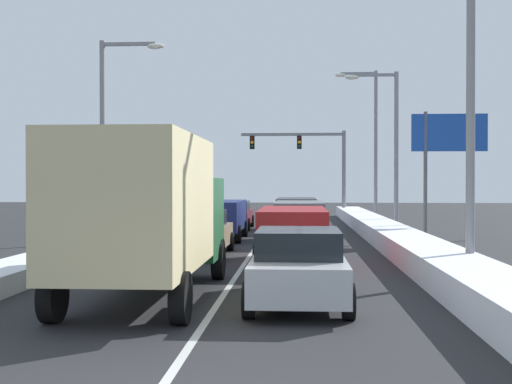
{
  "coord_description": "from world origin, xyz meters",
  "views": [
    {
      "loc": [
        1.62,
        -6.48,
        2.43
      ],
      "look_at": [
        -0.72,
        30.2,
        1.94
      ],
      "focal_mm": 46.5,
      "sensor_mm": 36.0,
      "label": 1
    }
  ],
  "objects_px": {
    "suv_navy_center_lane_third": "(219,216)",
    "street_lamp_right_near": "(455,92)",
    "sedan_silver_right_lane_nearest": "(298,266)",
    "sedan_tan_center_lane_second": "(199,233)",
    "street_lamp_right_far": "(371,133)",
    "box_truck_center_lane_nearest": "(148,209)",
    "street_lamp_right_mid": "(389,136)",
    "suv_gray_right_lane_third": "(299,218)",
    "sedan_maroon_center_lane_fourth": "(233,214)",
    "suv_charcoal_right_lane_fourth": "(296,211)",
    "traffic_light_gantry": "(311,155)",
    "street_lamp_left_mid": "(111,122)",
    "suv_red_right_lane_second": "(293,230)",
    "roadside_sign_right": "(449,146)"
  },
  "relations": [
    {
      "from": "suv_navy_center_lane_third",
      "to": "street_lamp_right_near",
      "type": "height_order",
      "value": "street_lamp_right_near"
    },
    {
      "from": "sedan_silver_right_lane_nearest",
      "to": "street_lamp_right_near",
      "type": "relative_size",
      "value": 0.57
    },
    {
      "from": "sedan_tan_center_lane_second",
      "to": "suv_navy_center_lane_third",
      "type": "height_order",
      "value": "suv_navy_center_lane_third"
    },
    {
      "from": "street_lamp_right_far",
      "to": "box_truck_center_lane_nearest",
      "type": "bearing_deg",
      "value": -105.3
    },
    {
      "from": "box_truck_center_lane_nearest",
      "to": "street_lamp_right_mid",
      "type": "distance_m",
      "value": 21.3
    },
    {
      "from": "suv_gray_right_lane_third",
      "to": "street_lamp_right_near",
      "type": "height_order",
      "value": "street_lamp_right_near"
    },
    {
      "from": "sedan_silver_right_lane_nearest",
      "to": "street_lamp_right_mid",
      "type": "relative_size",
      "value": 0.56
    },
    {
      "from": "street_lamp_right_mid",
      "to": "street_lamp_right_far",
      "type": "height_order",
      "value": "street_lamp_right_far"
    },
    {
      "from": "suv_gray_right_lane_third",
      "to": "sedan_maroon_center_lane_fourth",
      "type": "bearing_deg",
      "value": 113.95
    },
    {
      "from": "sedan_silver_right_lane_nearest",
      "to": "sedan_maroon_center_lane_fourth",
      "type": "bearing_deg",
      "value": 98.99
    },
    {
      "from": "sedan_silver_right_lane_nearest",
      "to": "suv_charcoal_right_lane_fourth",
      "type": "bearing_deg",
      "value": 90.25
    },
    {
      "from": "box_truck_center_lane_nearest",
      "to": "street_lamp_right_far",
      "type": "xyz_separation_m",
      "value": [
        7.64,
        27.93,
        3.64
      ]
    },
    {
      "from": "box_truck_center_lane_nearest",
      "to": "traffic_light_gantry",
      "type": "height_order",
      "value": "traffic_light_gantry"
    },
    {
      "from": "sedan_silver_right_lane_nearest",
      "to": "street_lamp_right_far",
      "type": "bearing_deg",
      "value": 80.96
    },
    {
      "from": "sedan_maroon_center_lane_fourth",
      "to": "suv_charcoal_right_lane_fourth",
      "type": "bearing_deg",
      "value": -21.61
    },
    {
      "from": "sedan_maroon_center_lane_fourth",
      "to": "street_lamp_right_mid",
      "type": "height_order",
      "value": "street_lamp_right_mid"
    },
    {
      "from": "sedan_tan_center_lane_second",
      "to": "street_lamp_left_mid",
      "type": "height_order",
      "value": "street_lamp_left_mid"
    },
    {
      "from": "suv_red_right_lane_second",
      "to": "sedan_maroon_center_lane_fourth",
      "type": "height_order",
      "value": "suv_red_right_lane_second"
    },
    {
      "from": "street_lamp_right_near",
      "to": "street_lamp_right_far",
      "type": "distance_m",
      "value": 24.81
    },
    {
      "from": "suv_charcoal_right_lane_fourth",
      "to": "box_truck_center_lane_nearest",
      "type": "relative_size",
      "value": 0.68
    },
    {
      "from": "roadside_sign_right",
      "to": "suv_gray_right_lane_third",
      "type": "bearing_deg",
      "value": -166.88
    },
    {
      "from": "suv_navy_center_lane_third",
      "to": "street_lamp_right_mid",
      "type": "relative_size",
      "value": 0.61
    },
    {
      "from": "street_lamp_right_far",
      "to": "roadside_sign_right",
      "type": "xyz_separation_m",
      "value": [
        1.95,
        -12.8,
        -1.53
      ]
    },
    {
      "from": "roadside_sign_right",
      "to": "box_truck_center_lane_nearest",
      "type": "bearing_deg",
      "value": -122.37
    },
    {
      "from": "sedan_silver_right_lane_nearest",
      "to": "sedan_maroon_center_lane_fourth",
      "type": "xyz_separation_m",
      "value": [
        -3.46,
        21.84,
        0.0
      ]
    },
    {
      "from": "sedan_maroon_center_lane_fourth",
      "to": "traffic_light_gantry",
      "type": "xyz_separation_m",
      "value": [
        4.4,
        12.61,
        3.73
      ]
    },
    {
      "from": "sedan_silver_right_lane_nearest",
      "to": "suv_red_right_lane_second",
      "type": "height_order",
      "value": "suv_red_right_lane_second"
    },
    {
      "from": "suv_gray_right_lane_third",
      "to": "street_lamp_left_mid",
      "type": "distance_m",
      "value": 8.63
    },
    {
      "from": "box_truck_center_lane_nearest",
      "to": "sedan_maroon_center_lane_fourth",
      "type": "distance_m",
      "value": 21.55
    },
    {
      "from": "street_lamp_right_near",
      "to": "street_lamp_left_mid",
      "type": "height_order",
      "value": "street_lamp_left_mid"
    },
    {
      "from": "suv_charcoal_right_lane_fourth",
      "to": "sedan_maroon_center_lane_fourth",
      "type": "bearing_deg",
      "value": 158.39
    },
    {
      "from": "suv_red_right_lane_second",
      "to": "suv_charcoal_right_lane_fourth",
      "type": "height_order",
      "value": "same"
    },
    {
      "from": "sedan_silver_right_lane_nearest",
      "to": "roadside_sign_right",
      "type": "height_order",
      "value": "roadside_sign_right"
    },
    {
      "from": "suv_navy_center_lane_third",
      "to": "box_truck_center_lane_nearest",
      "type": "bearing_deg",
      "value": -89.03
    },
    {
      "from": "street_lamp_right_near",
      "to": "roadside_sign_right",
      "type": "height_order",
      "value": "street_lamp_right_near"
    },
    {
      "from": "street_lamp_right_mid",
      "to": "traffic_light_gantry",
      "type": "bearing_deg",
      "value": 103.84
    },
    {
      "from": "suv_red_right_lane_second",
      "to": "street_lamp_right_near",
      "type": "height_order",
      "value": "street_lamp_right_near"
    },
    {
      "from": "suv_gray_right_lane_third",
      "to": "street_lamp_right_near",
      "type": "xyz_separation_m",
      "value": [
        3.87,
        -10.5,
        3.7
      ]
    },
    {
      "from": "street_lamp_right_mid",
      "to": "suv_navy_center_lane_third",
      "type": "bearing_deg",
      "value": -147.88
    },
    {
      "from": "street_lamp_left_mid",
      "to": "suv_navy_center_lane_third",
      "type": "bearing_deg",
      "value": 23.18
    },
    {
      "from": "suv_red_right_lane_second",
      "to": "box_truck_center_lane_nearest",
      "type": "relative_size",
      "value": 0.68
    },
    {
      "from": "suv_charcoal_right_lane_fourth",
      "to": "roadside_sign_right",
      "type": "relative_size",
      "value": 0.89
    },
    {
      "from": "suv_red_right_lane_second",
      "to": "suv_gray_right_lane_third",
      "type": "relative_size",
      "value": 1.0
    },
    {
      "from": "sedan_maroon_center_lane_fourth",
      "to": "roadside_sign_right",
      "type": "bearing_deg",
      "value": -32.79
    },
    {
      "from": "sedan_tan_center_lane_second",
      "to": "street_lamp_right_mid",
      "type": "bearing_deg",
      "value": 54.9
    },
    {
      "from": "box_truck_center_lane_nearest",
      "to": "suv_navy_center_lane_third",
      "type": "height_order",
      "value": "box_truck_center_lane_nearest"
    },
    {
      "from": "street_lamp_right_near",
      "to": "box_truck_center_lane_nearest",
      "type": "bearing_deg",
      "value": -155.97
    },
    {
      "from": "suv_gray_right_lane_third",
      "to": "suv_charcoal_right_lane_fourth",
      "type": "xyz_separation_m",
      "value": [
        -0.13,
        6.54,
        0.0
      ]
    },
    {
      "from": "box_truck_center_lane_nearest",
      "to": "street_lamp_right_near",
      "type": "distance_m",
      "value": 8.22
    },
    {
      "from": "suv_gray_right_lane_third",
      "to": "sedan_tan_center_lane_second",
      "type": "distance_m",
      "value": 6.14
    }
  ]
}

